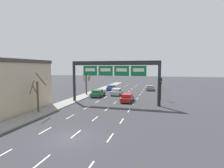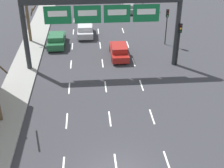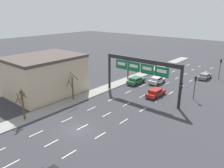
# 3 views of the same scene
# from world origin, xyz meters

# --- Properties ---
(lane_dashes) EXTENTS (6.72, 67.00, 0.01)m
(lane_dashes) POSITION_xyz_m (-0.00, 13.50, 0.01)
(lane_dashes) COLOR white
(lane_dashes) RESTS_ON ground_plane
(sign_gantry) EXTENTS (15.28, 0.70, 7.23)m
(sign_gantry) POSITION_xyz_m (0.00, 15.16, 5.74)
(sign_gantry) COLOR #232628
(sign_gantry) RESTS_ON ground_plane
(car_blue) EXTENTS (1.84, 3.97, 1.30)m
(car_blue) POSITION_xyz_m (-5.19, 32.55, 0.70)
(car_blue) COLOR navy
(car_blue) RESTS_ON ground_plane
(car_silver) EXTENTS (1.97, 4.41, 1.49)m
(car_silver) POSITION_xyz_m (-1.73, 24.43, 0.79)
(car_silver) COLOR #B7B7BC
(car_silver) RESTS_ON ground_plane
(car_grey) EXTENTS (1.84, 4.56, 1.31)m
(car_grey) POSITION_xyz_m (5.12, 34.74, 0.71)
(car_grey) COLOR slate
(car_grey) RESTS_ON ground_plane
(car_green) EXTENTS (1.98, 4.71, 1.45)m
(car_green) POSITION_xyz_m (-5.11, 21.37, 0.77)
(car_green) COLOR #235B38
(car_green) RESTS_ON ground_plane
(car_red) EXTENTS (1.82, 4.70, 1.43)m
(car_red) POSITION_xyz_m (1.88, 17.50, 0.77)
(car_red) COLOR maroon
(car_red) RESTS_ON ground_plane
(traffic_light_near_gantry) EXTENTS (0.30, 0.35, 4.44)m
(traffic_light_near_gantry) POSITION_xyz_m (7.62, 14.92, 3.18)
(traffic_light_near_gantry) COLOR black
(traffic_light_near_gantry) RESTS_ON ground_plane
(traffic_light_far_end) EXTENTS (0.30, 0.35, 4.24)m
(traffic_light_far_end) POSITION_xyz_m (7.76, 20.71, 3.05)
(traffic_light_far_end) COLOR black
(traffic_light_far_end) RESTS_ON ground_plane
(tree_bare_third) EXTENTS (1.91, 1.90, 4.90)m
(tree_bare_third) POSITION_xyz_m (-8.33, 22.84, 2.82)
(tree_bare_third) COLOR brown
(tree_bare_third) RESTS_ON sidewalk_left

